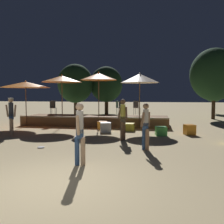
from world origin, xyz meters
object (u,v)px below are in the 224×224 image
at_px(bistro_chair_2, 118,106).
at_px(background_tree_1, 106,84).
at_px(patio_umbrella_1, 26,85).
at_px(cube_seat_1, 106,127).
at_px(bistro_chair_1, 53,106).
at_px(patio_umbrella_3, 62,79).
at_px(person_4, 146,125).
at_px(cube_seat_2, 161,131).
at_px(background_tree_4, 107,87).
at_px(cube_seat_0, 103,125).
at_px(frisbee_disc, 41,147).
at_px(cube_seat_4, 128,127).
at_px(patio_umbrella_2, 99,77).
at_px(bistro_chair_3, 122,107).
at_px(background_tree_3, 214,75).
at_px(person_3, 80,132).
at_px(bistro_chair_0, 136,106).
at_px(person_2, 123,118).
at_px(background_tree_2, 214,91).
at_px(background_tree_0, 75,84).
at_px(cube_seat_3, 189,130).
at_px(patio_umbrella_0, 140,78).
at_px(person_1, 11,114).

distance_m(bistro_chair_2, background_tree_1, 5.96).
height_order(patio_umbrella_1, cube_seat_1, patio_umbrella_1).
height_order(bistro_chair_1, background_tree_1, background_tree_1).
bearing_deg(patio_umbrella_3, person_4, -46.46).
height_order(cube_seat_2, background_tree_4, background_tree_4).
xyz_separation_m(cube_seat_0, frisbee_disc, (-1.12, -5.28, -0.20)).
xyz_separation_m(cube_seat_0, background_tree_1, (-1.35, 7.68, 2.59)).
distance_m(cube_seat_2, bistro_chair_2, 4.90).
bearing_deg(cube_seat_4, patio_umbrella_2, 151.66).
height_order(bistro_chair_3, background_tree_3, background_tree_3).
xyz_separation_m(person_3, bistro_chair_1, (-4.43, 8.40, 0.26)).
xyz_separation_m(patio_umbrella_3, person_4, (5.21, -5.49, -1.98)).
relative_size(cube_seat_1, background_tree_1, 0.15).
distance_m(patio_umbrella_3, bistro_chair_0, 4.92).
bearing_deg(cube_seat_1, cube_seat_4, 32.86).
xyz_separation_m(patio_umbrella_1, person_3, (5.81, -7.57, -1.61)).
height_order(cube_seat_1, cube_seat_4, cube_seat_1).
xyz_separation_m(patio_umbrella_2, bistro_chair_3, (1.29, 0.66, -1.78)).
relative_size(patio_umbrella_3, cube_seat_0, 5.31).
distance_m(patio_umbrella_3, person_3, 8.70).
bearing_deg(person_2, background_tree_3, -4.46).
bearing_deg(bistro_chair_3, background_tree_2, 16.05).
height_order(person_4, background_tree_2, background_tree_2).
distance_m(bistro_chair_1, background_tree_0, 5.58).
xyz_separation_m(background_tree_1, background_tree_3, (8.70, -0.70, 0.67)).
xyz_separation_m(patio_umbrella_1, background_tree_2, (13.53, 12.82, -0.27)).
bearing_deg(background_tree_1, bistro_chair_3, -70.38).
distance_m(patio_umbrella_1, patio_umbrella_2, 4.53).
height_order(person_2, person_3, person_2).
xyz_separation_m(cube_seat_3, person_4, (-1.93, -3.68, 0.62)).
distance_m(cube_seat_0, person_3, 7.27).
bearing_deg(patio_umbrella_0, background_tree_0, 133.65).
distance_m(patio_umbrella_0, patio_umbrella_1, 6.90).
height_order(patio_umbrella_2, cube_seat_2, patio_umbrella_2).
distance_m(patio_umbrella_1, person_3, 9.68).
height_order(cube_seat_2, bistro_chair_0, bistro_chair_0).
bearing_deg(person_3, bistro_chair_0, -95.19).
relative_size(person_4, bistro_chair_2, 1.81).
relative_size(cube_seat_4, person_2, 0.37).
bearing_deg(cube_seat_1, person_3, -84.82).
height_order(cube_seat_4, bistro_chair_2, bistro_chair_2).
height_order(bistro_chair_0, bistro_chair_1, same).
bearing_deg(cube_seat_1, frisbee_disc, -109.95).
bearing_deg(bistro_chair_2, bistro_chair_1, 76.29).
distance_m(person_3, background_tree_1, 15.15).
distance_m(patio_umbrella_2, person_1, 5.34).
height_order(person_3, background_tree_2, background_tree_2).
distance_m(patio_umbrella_3, person_1, 4.24).
relative_size(patio_umbrella_2, background_tree_2, 0.96).
height_order(cube_seat_2, person_2, person_2).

